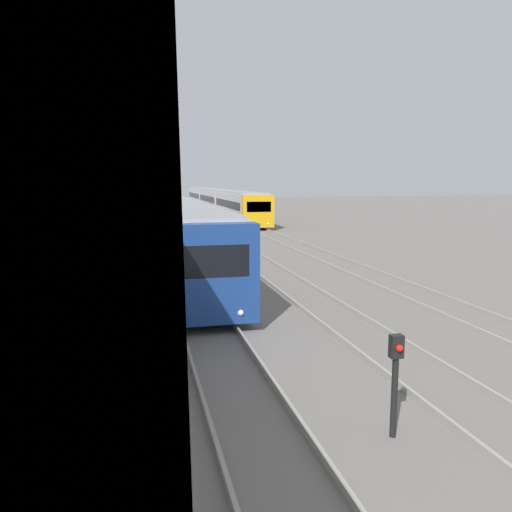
{
  "coord_description": "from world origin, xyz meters",
  "views": [
    {
      "loc": [
        -1.73,
        -1.12,
        3.97
      ],
      "look_at": [
        1.9,
        14.24,
        1.59
      ],
      "focal_mm": 35.0,
      "sensor_mm": 36.0,
      "label": 1
    }
  ],
  "objects_px": {
    "signal_post_near": "(395,374)",
    "person_on_platform": "(129,269)",
    "train_far": "(217,200)",
    "train_near": "(170,223)"
  },
  "relations": [
    {
      "from": "person_on_platform",
      "to": "signal_post_near",
      "type": "xyz_separation_m",
      "value": [
        4.02,
        -5.12,
        -0.91
      ]
    },
    {
      "from": "train_near",
      "to": "person_on_platform",
      "type": "bearing_deg",
      "value": -96.91
    },
    {
      "from": "train_near",
      "to": "signal_post_near",
      "type": "relative_size",
      "value": 18.98
    },
    {
      "from": "signal_post_near",
      "to": "person_on_platform",
      "type": "bearing_deg",
      "value": 128.13
    },
    {
      "from": "person_on_platform",
      "to": "signal_post_near",
      "type": "bearing_deg",
      "value": -51.87
    },
    {
      "from": "signal_post_near",
      "to": "train_near",
      "type": "bearing_deg",
      "value": 95.42
    },
    {
      "from": "person_on_platform",
      "to": "signal_post_near",
      "type": "distance_m",
      "value": 6.57
    },
    {
      "from": "person_on_platform",
      "to": "train_near",
      "type": "distance_m",
      "value": 16.47
    },
    {
      "from": "train_far",
      "to": "train_near",
      "type": "bearing_deg",
      "value": -103.47
    },
    {
      "from": "train_near",
      "to": "signal_post_near",
      "type": "distance_m",
      "value": 21.57
    }
  ]
}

